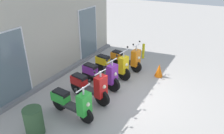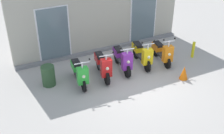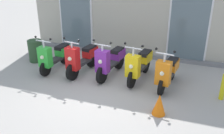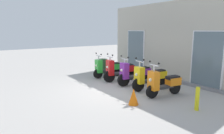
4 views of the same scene
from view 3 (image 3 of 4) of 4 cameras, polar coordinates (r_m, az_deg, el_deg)
The scene contains 10 objects.
ground_plane at distance 6.98m, azimuth -3.36°, elevation -5.52°, with size 40.00×40.00×0.00m, color #A8A39E.
storefront_facade at distance 9.21m, azimuth 4.05°, elevation 13.31°, with size 7.58×0.50×3.60m.
scooter_green at distance 8.27m, azimuth -12.83°, elevation 2.49°, with size 0.60×1.53×1.24m.
scooter_red at distance 7.86m, azimuth -6.82°, elevation 1.95°, with size 0.62×1.62×1.29m.
scooter_purple at distance 7.65m, azimuth -0.32°, elevation 1.40°, with size 0.62×1.68×1.28m.
scooter_yellow at distance 7.42m, azimuth 6.17°, elevation 0.66°, with size 0.60×1.65×1.29m.
scooter_orange at distance 7.14m, azimuth 12.43°, elevation -0.96°, with size 0.58×1.51×1.28m.
trash_bin at distance 9.19m, azimuth -16.87°, elevation 3.52°, with size 0.48×0.48×0.76m, color #2D4C2D.
curb_bollard at distance 7.04m, azimuth 23.75°, elevation -4.17°, with size 0.12×0.12×0.70m, color yellow.
traffic_cone at distance 6.01m, azimuth 10.58°, elevation -8.29°, with size 0.32×0.32×0.52m, color orange.
Camera 3 is at (2.39, -5.59, 3.42)m, focal length 40.56 mm.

